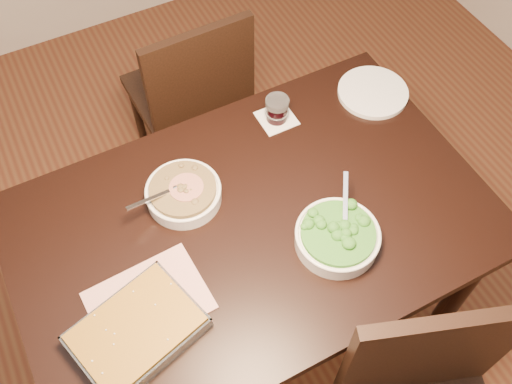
{
  "coord_description": "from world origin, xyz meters",
  "views": [
    {
      "loc": [
        -0.4,
        -0.78,
        2.19
      ],
      "look_at": [
        0.04,
        0.06,
        0.8
      ],
      "focal_mm": 40.0,
      "sensor_mm": 36.0,
      "label": 1
    }
  ],
  "objects": [
    {
      "name": "magazine_a",
      "position": [
        -0.37,
        -0.1,
        0.75
      ],
      "size": [
        0.32,
        0.24,
        0.01
      ],
      "primitive_type": "cube",
      "rotation": [
        0.0,
        0.0,
        0.05
      ],
      "color": "#AD3731",
      "rests_on": "table"
    },
    {
      "name": "table",
      "position": [
        0.0,
        0.0,
        0.65
      ],
      "size": [
        1.4,
        0.9,
        0.75
      ],
      "color": "black",
      "rests_on": "ground"
    },
    {
      "name": "baking_dish",
      "position": [
        -0.43,
        -0.17,
        0.78
      ],
      "size": [
        0.37,
        0.31,
        0.06
      ],
      "rotation": [
        0.0,
        0.0,
        0.28
      ],
      "color": "silver",
      "rests_on": "table"
    },
    {
      "name": "ground",
      "position": [
        0.0,
        0.0,
        0.0
      ],
      "size": [
        4.0,
        4.0,
        0.0
      ],
      "primitive_type": "plane",
      "color": "#4D2316",
      "rests_on": "ground"
    },
    {
      "name": "chair_far",
      "position": [
        0.12,
        0.77,
        0.51
      ],
      "size": [
        0.44,
        0.44,
        0.91
      ],
      "rotation": [
        0.0,
        0.0,
        3.16
      ],
      "color": "black",
      "rests_on": "ground"
    },
    {
      "name": "coaster",
      "position": [
        0.25,
        0.32,
        0.75
      ],
      "size": [
        0.12,
        0.12,
        0.0
      ],
      "primitive_type": "cube",
      "color": "white",
      "rests_on": "table"
    },
    {
      "name": "wine_tumbler",
      "position": [
        0.25,
        0.32,
        0.8
      ],
      "size": [
        0.08,
        0.08,
        0.09
      ],
      "color": "black",
      "rests_on": "coaster"
    },
    {
      "name": "dinner_plate",
      "position": [
        0.6,
        0.26,
        0.76
      ],
      "size": [
        0.24,
        0.24,
        0.02
      ],
      "primitive_type": "cylinder",
      "color": "white",
      "rests_on": "table"
    },
    {
      "name": "stew_bowl",
      "position": [
        -0.15,
        0.17,
        0.78
      ],
      "size": [
        0.25,
        0.23,
        0.09
      ],
      "color": "white",
      "rests_on": "table"
    },
    {
      "name": "broccoli_bowl",
      "position": [
        0.18,
        -0.18,
        0.78
      ],
      "size": [
        0.24,
        0.26,
        0.09
      ],
      "color": "white",
      "rests_on": "table"
    }
  ]
}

